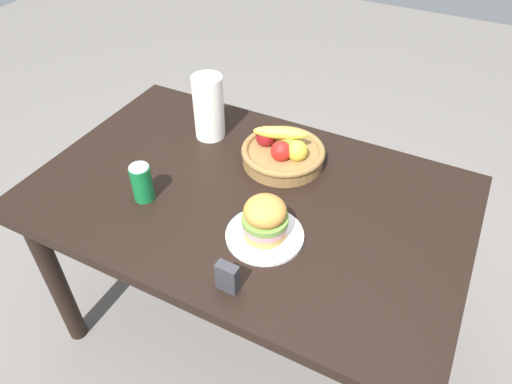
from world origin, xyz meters
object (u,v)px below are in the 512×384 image
at_px(soda_can, 142,183).
at_px(napkin_holder, 228,277).
at_px(sandwich, 265,218).
at_px(paper_towel_roll, 209,107).
at_px(fruit_basket, 283,151).
at_px(plate, 265,235).

distance_m(soda_can, napkin_holder, 0.46).
xyz_separation_m(sandwich, soda_can, (-0.42, -0.02, -0.01)).
bearing_deg(napkin_holder, paper_towel_roll, 126.60).
relative_size(sandwich, soda_can, 1.07).
bearing_deg(fruit_basket, plate, -73.45).
bearing_deg(soda_can, fruit_basket, 49.79).
distance_m(sandwich, fruit_basket, 0.37).
bearing_deg(sandwich, napkin_holder, -90.82).
distance_m(sandwich, napkin_holder, 0.21).
relative_size(sandwich, napkin_holder, 1.50).
height_order(paper_towel_roll, napkin_holder, paper_towel_roll).
height_order(soda_can, fruit_basket, fruit_basket).
height_order(plate, sandwich, sandwich).
bearing_deg(sandwich, soda_can, -176.98).
distance_m(plate, napkin_holder, 0.21).
relative_size(soda_can, napkin_holder, 1.40).
xyz_separation_m(sandwich, paper_towel_roll, (-0.41, 0.38, 0.04)).
xyz_separation_m(paper_towel_roll, napkin_holder, (0.41, -0.59, -0.07)).
height_order(plate, fruit_basket, fruit_basket).
bearing_deg(sandwich, paper_towel_roll, 137.73).
distance_m(paper_towel_roll, napkin_holder, 0.72).
distance_m(plate, paper_towel_roll, 0.57).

